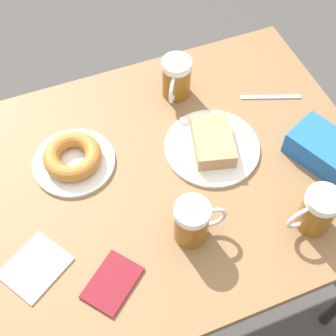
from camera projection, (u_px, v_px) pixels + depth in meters
name	position (u px, v px, depth m)	size (l,w,h in m)	color
ground_plane	(168.00, 278.00, 1.79)	(8.00, 8.00, 0.00)	#474442
table	(168.00, 186.00, 1.23)	(0.79, 1.03, 0.75)	olive
plate_with_cake	(212.00, 144.00, 1.20)	(0.25, 0.25, 0.05)	white
plate_with_donut	(73.00, 158.00, 1.17)	(0.21, 0.21, 0.05)	white
beer_mug_left	(193.00, 222.00, 1.03)	(0.08, 0.12, 0.12)	#8C5619
beer_mug_center	(176.00, 78.00, 1.27)	(0.11, 0.09, 0.12)	#8C5619
beer_mug_right	(317.00, 211.00, 1.05)	(0.08, 0.12, 0.12)	#8C5619
napkin_folded	(35.00, 267.00, 1.03)	(0.17, 0.17, 0.00)	white
fork	(271.00, 97.00, 1.31)	(0.07, 0.16, 0.00)	silver
passport_near_edge	(112.00, 283.00, 1.01)	(0.15, 0.15, 0.01)	maroon
blue_pouch	(322.00, 148.00, 1.17)	(0.19, 0.17, 0.07)	blue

